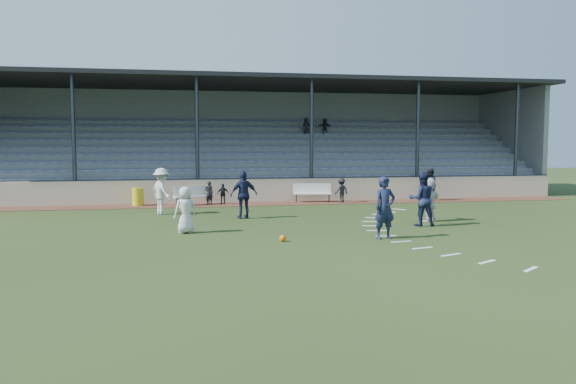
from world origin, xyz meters
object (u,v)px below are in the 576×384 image
(player_white_lead, at_px, (186,210))
(player_navy_lead, at_px, (385,208))
(trash_bin, at_px, (138,197))
(bench_right, at_px, (312,191))
(bench_left, at_px, (193,194))
(football, at_px, (283,238))
(official, at_px, (430,184))

(player_white_lead, height_order, player_navy_lead, player_navy_lead)
(trash_bin, height_order, player_navy_lead, player_navy_lead)
(bench_right, distance_m, player_white_lead, 11.17)
(bench_left, relative_size, trash_bin, 2.30)
(football, relative_size, official, 0.12)
(trash_bin, bearing_deg, player_navy_lead, -52.75)
(bench_left, distance_m, bench_right, 6.15)
(football, relative_size, player_navy_lead, 0.10)
(bench_left, distance_m, player_navy_lead, 12.51)
(football, height_order, player_white_lead, player_white_lead)
(bench_left, bearing_deg, trash_bin, 153.51)
(bench_right, xyz_separation_m, football, (-3.59, -11.29, -0.48))
(trash_bin, bearing_deg, bench_right, 0.94)
(bench_right, xyz_separation_m, official, (6.36, -0.44, 0.29))
(official, bearing_deg, football, -11.95)
(player_white_lead, bearing_deg, bench_right, -144.98)
(trash_bin, relative_size, player_white_lead, 0.54)
(player_white_lead, distance_m, player_navy_lead, 6.72)
(football, height_order, player_navy_lead, player_navy_lead)
(bench_left, height_order, football, bench_left)
(player_white_lead, xyz_separation_m, player_navy_lead, (6.30, -2.33, 0.20))
(football, distance_m, official, 14.74)
(football, bearing_deg, player_white_lead, 142.90)
(bench_right, bearing_deg, trash_bin, -170.74)
(bench_left, bearing_deg, official, -22.80)
(bench_right, bearing_deg, official, 4.35)
(bench_right, relative_size, player_white_lead, 1.27)
(bench_right, bearing_deg, bench_left, -168.52)
(bench_right, height_order, official, official)
(trash_bin, bearing_deg, official, -1.12)
(player_white_lead, height_order, official, official)
(bench_right, relative_size, trash_bin, 2.34)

